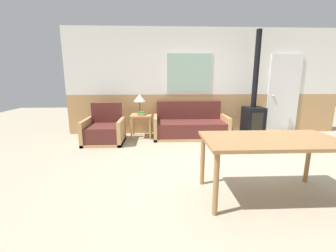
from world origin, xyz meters
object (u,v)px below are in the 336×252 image
Objects in this scene: couch at (190,127)px; dining_table at (271,145)px; armchair at (104,132)px; wood_stove at (254,112)px; side_table at (141,119)px; table_lamp at (140,98)px.

couch reaches higher than dining_table.
armchair is 3.60m from wood_stove.
couch is 1.11× the size of dining_table.
wood_stove is (0.98, 2.79, -0.04)m from dining_table.
side_table is 2.76m from wood_stove.
wood_stove is (2.75, -0.14, 0.16)m from side_table.
armchair is 0.34× the size of wood_stove.
couch is 2.05× the size of armchair.
armchair is 3.64m from dining_table.
couch is 2.97m from dining_table.
armchair is 0.54× the size of dining_table.
wood_stove is (1.54, -0.09, 0.38)m from couch.
couch is 3.69× the size of table_lamp.
dining_table is at bearing -59.03° from table_lamp.
side_table is at bearing -67.74° from table_lamp.
couch is at bearing 7.35° from armchair.
couch reaches higher than side_table.
side_table is 0.50m from table_lamp.
couch is 1.44m from table_lamp.
armchair is 1.52× the size of side_table.
armchair is at bearing -175.55° from wood_stove.
wood_stove is at bearing -3.28° from couch.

